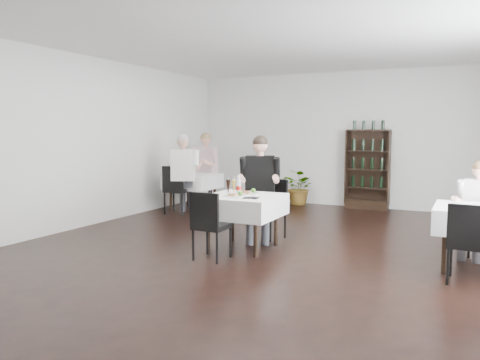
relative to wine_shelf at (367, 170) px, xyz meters
The scene contains 21 objects.
room_shell 4.40m from the wine_shelf, 97.92° to the right, with size 9.00×9.00×9.00m.
wine_shelf is the anchor object (origin of this frame).
main_table 4.41m from the wine_shelf, 101.78° to the right, with size 1.03×1.03×0.77m.
left_table 3.77m from the wine_shelf, 151.20° to the right, with size 0.98×0.98×0.77m.
right_table 4.54m from the wine_shelf, 62.38° to the right, with size 0.98×0.98×0.77m.
potted_tree 1.55m from the wine_shelf, behind, with size 0.74×0.64×0.82m, color #235D1F.
main_chair_far 3.58m from the wine_shelf, 102.92° to the right, with size 0.52×0.53×0.93m.
main_chair_near 5.19m from the wine_shelf, 101.33° to the right, with size 0.42×0.42×0.90m.
left_chair_far 3.68m from the wine_shelf, 160.90° to the right, with size 0.69×0.69×1.14m.
left_chair_near 4.13m from the wine_shelf, 144.53° to the right, with size 0.50×0.50×0.99m.
right_chair_near 5.11m from the wine_shelf, 66.88° to the right, with size 0.43×0.43×0.90m.
diner_main 3.84m from the wine_shelf, 103.50° to the right, with size 0.69×0.74×1.62m.
diner_left_far 3.57m from the wine_shelf, 158.14° to the right, with size 0.66×0.67×1.66m.
diner_left_near 3.94m from the wine_shelf, 144.18° to the right, with size 0.71×0.76×1.63m.
diner_right_far 4.00m from the wine_shelf, 58.50° to the right, with size 0.54×0.57×1.29m.
plate_far 4.25m from the wine_shelf, 102.01° to the right, with size 0.32×0.32×0.08m.
plate_near 4.59m from the wine_shelf, 101.60° to the right, with size 0.28×0.28×0.08m.
pilsner_dark 4.48m from the wine_shelf, 104.53° to the right, with size 0.06×0.06×0.27m.
pilsner_lager 4.37m from the wine_shelf, 104.38° to the right, with size 0.06×0.06×0.26m.
coke_bottle 4.39m from the wine_shelf, 102.93° to the right, with size 0.07×0.07×0.28m.
napkin_cutlery 4.58m from the wine_shelf, 98.43° to the right, with size 0.21×0.22×0.02m.
Camera 1 is at (2.58, -5.93, 1.67)m, focal length 35.00 mm.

